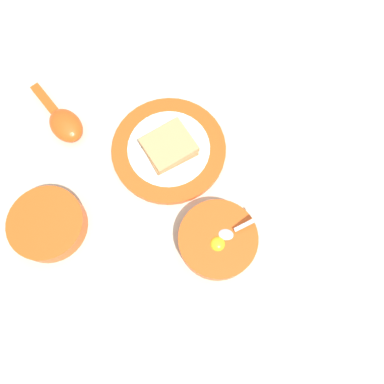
{
  "coord_description": "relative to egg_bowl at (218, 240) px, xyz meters",
  "views": [
    {
      "loc": [
        -0.06,
        0.23,
        0.67
      ],
      "look_at": [
        -0.03,
        0.02,
        0.02
      ],
      "focal_mm": 35.0,
      "sensor_mm": 36.0,
      "label": 1
    }
  ],
  "objects": [
    {
      "name": "toast_plate",
      "position": [
        0.12,
        -0.16,
        -0.02
      ],
      "size": [
        0.22,
        0.22,
        0.01
      ],
      "color": "#DB5119",
      "rests_on": "ground_plane"
    },
    {
      "name": "congee_bowl",
      "position": [
        0.3,
        0.02,
        -0.0
      ],
      "size": [
        0.13,
        0.13,
        0.04
      ],
      "color": "#DB5119",
      "rests_on": "ground_plane"
    },
    {
      "name": "toast_sandwich",
      "position": [
        0.12,
        -0.16,
        0.01
      ],
      "size": [
        0.12,
        0.12,
        0.03
      ],
      "color": "tan",
      "rests_on": "toast_plate"
    },
    {
      "name": "egg_bowl",
      "position": [
        0.0,
        0.0,
        0.0
      ],
      "size": [
        0.14,
        0.14,
        0.07
      ],
      "color": "#DB5119",
      "rests_on": "ground_plane"
    },
    {
      "name": "ground_plane",
      "position": [
        0.09,
        -0.11,
        -0.02
      ],
      "size": [
        3.0,
        3.0,
        0.0
      ],
      "primitive_type": "plane",
      "color": "beige"
    },
    {
      "name": "soup_spoon",
      "position": [
        0.33,
        -0.18,
        -0.01
      ],
      "size": [
        0.14,
        0.13,
        0.04
      ],
      "color": "#DB5119",
      "rests_on": "ground_plane"
    }
  ]
}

